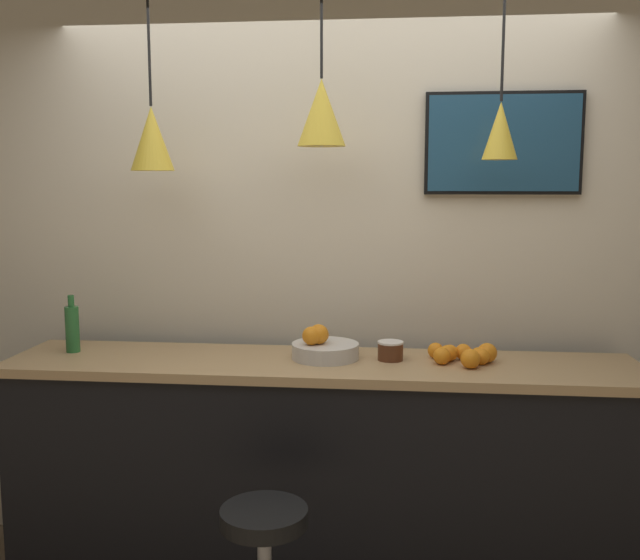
{
  "coord_description": "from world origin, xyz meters",
  "views": [
    {
      "loc": [
        0.32,
        -2.34,
        1.77
      ],
      "look_at": [
        0.0,
        0.62,
        1.36
      ],
      "focal_mm": 40.0,
      "sensor_mm": 36.0,
      "label": 1
    }
  ],
  "objects_px": {
    "fruit_bowl": "(323,347)",
    "mounted_tv": "(503,143)",
    "juice_bottle": "(72,328)",
    "spread_jar": "(390,351)"
  },
  "relations": [
    {
      "from": "fruit_bowl",
      "to": "mounted_tv",
      "type": "xyz_separation_m",
      "value": [
        0.78,
        0.29,
        0.88
      ]
    },
    {
      "from": "fruit_bowl",
      "to": "mounted_tv",
      "type": "distance_m",
      "value": 1.21
    },
    {
      "from": "fruit_bowl",
      "to": "mounted_tv",
      "type": "height_order",
      "value": "mounted_tv"
    },
    {
      "from": "spread_jar",
      "to": "fruit_bowl",
      "type": "bearing_deg",
      "value": -179.23
    },
    {
      "from": "juice_bottle",
      "to": "fruit_bowl",
      "type": "bearing_deg",
      "value": -0.2
    },
    {
      "from": "juice_bottle",
      "to": "mounted_tv",
      "type": "relative_size",
      "value": 0.37
    },
    {
      "from": "juice_bottle",
      "to": "mounted_tv",
      "type": "distance_m",
      "value": 2.1
    },
    {
      "from": "fruit_bowl",
      "to": "juice_bottle",
      "type": "xyz_separation_m",
      "value": [
        -1.14,
        0.0,
        0.06
      ]
    },
    {
      "from": "mounted_tv",
      "to": "fruit_bowl",
      "type": "bearing_deg",
      "value": -159.51
    },
    {
      "from": "mounted_tv",
      "to": "juice_bottle",
      "type": "bearing_deg",
      "value": -171.5
    }
  ]
}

